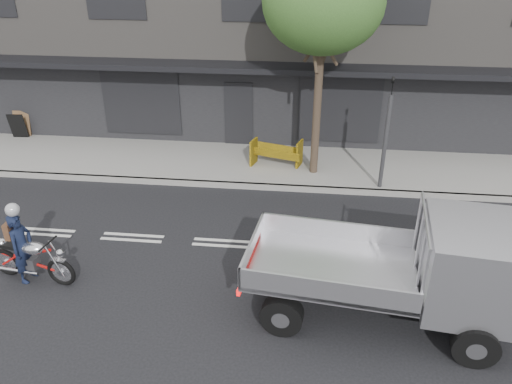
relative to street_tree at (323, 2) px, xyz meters
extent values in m
plane|color=black|center=(-2.20, -4.20, -5.28)|extent=(80.00, 80.00, 0.00)
cube|color=gray|center=(-2.20, 0.50, -5.20)|extent=(32.00, 3.20, 0.15)
cube|color=gray|center=(-2.20, -1.10, -5.20)|extent=(32.00, 0.20, 0.15)
cube|color=slate|center=(-2.20, 7.10, -1.28)|extent=(26.00, 10.00, 8.00)
cylinder|color=#382B21|center=(0.00, 0.00, -3.28)|extent=(0.24, 0.24, 4.00)
ellipsoid|color=#2C4E1D|center=(0.00, 0.00, 0.02)|extent=(3.40, 3.40, 2.89)
cylinder|color=#2D2D30|center=(2.00, -0.85, -3.78)|extent=(0.12, 0.12, 3.00)
imported|color=black|center=(2.00, -0.85, -2.03)|extent=(0.08, 0.10, 0.50)
torus|color=black|center=(-6.91, -5.99, -4.95)|extent=(0.70, 0.20, 0.69)
torus|color=black|center=(-5.50, -6.21, -4.95)|extent=(0.70, 0.20, 0.69)
cube|color=#2D2D30|center=(-6.26, -6.09, -4.84)|extent=(0.39, 0.29, 0.29)
ellipsoid|color=silver|center=(-6.10, -6.12, -4.42)|extent=(0.60, 0.40, 0.28)
cube|color=black|center=(-6.59, -6.04, -4.44)|extent=(0.58, 0.32, 0.09)
cylinder|color=black|center=(-5.68, -6.18, -4.22)|extent=(0.13, 0.62, 0.04)
imported|color=black|center=(-6.36, -6.10, -4.44)|extent=(0.49, 0.66, 1.67)
cylinder|color=black|center=(-0.56, -7.17, -4.86)|extent=(0.87, 0.40, 0.84)
cylinder|color=black|center=(-0.34, -5.31, -4.86)|extent=(0.87, 0.40, 0.84)
cylinder|color=black|center=(2.94, -7.58, -4.86)|extent=(0.87, 0.40, 0.84)
cylinder|color=black|center=(3.16, -5.72, -4.86)|extent=(0.87, 0.40, 0.84)
cube|color=#2D2D30|center=(1.30, -6.45, -4.67)|extent=(5.17, 1.68, 0.15)
cube|color=silver|center=(3.00, -6.64, -3.79)|extent=(2.09, 2.19, 1.65)
cube|color=black|center=(3.00, -6.64, -3.31)|extent=(1.86, 2.05, 0.61)
cube|color=silver|center=(0.37, -6.34, -4.26)|extent=(3.54, 2.52, 0.11)
camera|label=1|loc=(-0.24, -14.60, 1.75)|focal=35.00mm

